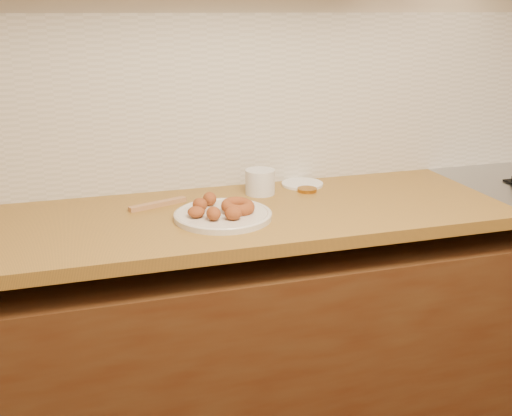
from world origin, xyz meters
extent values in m
cube|color=tan|center=(0.00, 2.00, 1.35)|extent=(4.00, 0.02, 2.70)
cube|color=#4A3018|center=(0.00, 1.69, 0.39)|extent=(3.60, 0.60, 0.77)
cube|color=olive|center=(-0.65, 1.69, 0.88)|extent=(2.30, 0.62, 0.04)
cube|color=beige|center=(0.00, 1.99, 1.20)|extent=(3.60, 0.02, 0.60)
cylinder|color=beige|center=(-0.43, 1.63, 0.91)|extent=(0.30, 0.30, 0.02)
torus|color=#97481F|center=(-0.39, 1.63, 0.94)|extent=(0.15, 0.15, 0.05)
ellipsoid|color=#97481F|center=(-0.50, 1.67, 0.94)|extent=(0.06, 0.06, 0.04)
ellipsoid|color=#97481F|center=(-0.52, 1.62, 0.93)|extent=(0.06, 0.06, 0.03)
ellipsoid|color=#97481F|center=(-0.47, 1.58, 0.94)|extent=(0.04, 0.06, 0.04)
ellipsoid|color=#97481F|center=(-0.42, 1.56, 0.94)|extent=(0.06, 0.06, 0.04)
ellipsoid|color=#97481F|center=(-0.45, 1.72, 0.94)|extent=(0.05, 0.05, 0.04)
cylinder|color=silver|center=(-0.25, 1.85, 0.94)|extent=(0.13, 0.13, 0.09)
cylinder|color=silver|center=(-0.07, 1.90, 0.90)|extent=(0.15, 0.15, 0.01)
cylinder|color=#A46B1F|center=(-0.08, 1.83, 0.91)|extent=(0.07, 0.07, 0.01)
cube|color=#9F6F47|center=(-0.61, 1.81, 0.91)|extent=(0.20, 0.09, 0.02)
camera|label=1|loc=(-0.83, -0.06, 1.51)|focal=42.00mm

